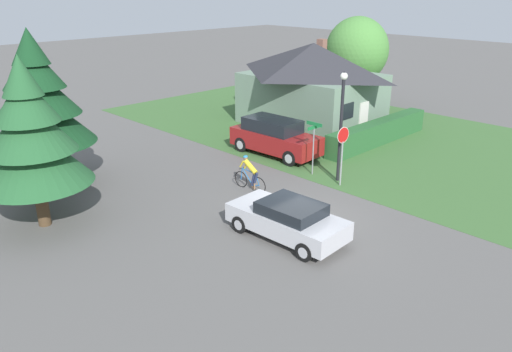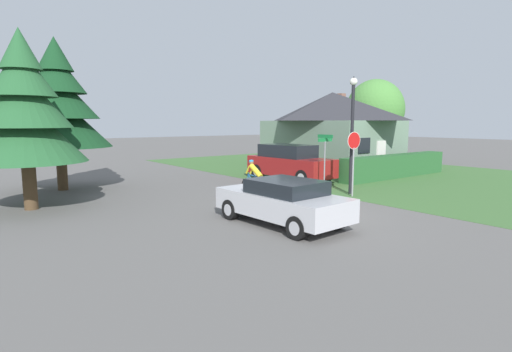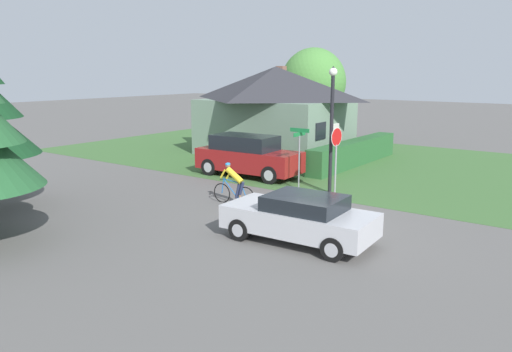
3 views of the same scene
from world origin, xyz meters
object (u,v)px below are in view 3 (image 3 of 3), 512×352
at_px(cottage_house, 275,109).
at_px(deciduous_tree_right, 313,82).
at_px(stop_sign, 336,148).
at_px(street_lamp, 332,118).
at_px(sedan_left_lane, 300,218).
at_px(street_name_sign, 299,147).
at_px(cyclist, 234,185).
at_px(parked_suv_right, 248,156).

height_order(cottage_house, deciduous_tree_right, deciduous_tree_right).
relative_size(stop_sign, street_lamp, 0.54).
height_order(cottage_house, sedan_left_lane, cottage_house).
height_order(street_lamp, street_name_sign, street_lamp).
distance_m(cottage_house, street_name_sign, 9.47).
bearing_deg(cyclist, deciduous_tree_right, -72.24).
height_order(stop_sign, street_lamp, street_lamp).
bearing_deg(street_lamp, sedan_left_lane, -160.19).
height_order(cyclist, stop_sign, stop_sign).
height_order(sedan_left_lane, street_name_sign, street_name_sign).
xyz_separation_m(cottage_house, street_name_sign, (-7.24, -6.04, -0.86)).
xyz_separation_m(sedan_left_lane, cyclist, (2.13, 4.11, 0.03)).
xyz_separation_m(sedan_left_lane, street_name_sign, (5.58, 3.42, 1.07)).
height_order(parked_suv_right, stop_sign, stop_sign).
height_order(parked_suv_right, street_name_sign, street_name_sign).
distance_m(stop_sign, street_lamp, 1.27).
height_order(stop_sign, deciduous_tree_right, deciduous_tree_right).
bearing_deg(stop_sign, street_lamp, -127.07).
bearing_deg(sedan_left_lane, stop_sign, -75.63).
bearing_deg(street_lamp, parked_suv_right, 81.66).
bearing_deg(cottage_house, cyclist, -155.16).
distance_m(street_name_sign, deciduous_tree_right, 15.04).
bearing_deg(deciduous_tree_right, stop_sign, -147.03).
height_order(cottage_house, street_name_sign, cottage_house).
relative_size(sedan_left_lane, street_name_sign, 1.73).
distance_m(cottage_house, sedan_left_lane, 16.05).
height_order(cyclist, street_lamp, street_lamp).
bearing_deg(parked_suv_right, street_lamp, 169.04).
relative_size(cottage_house, street_lamp, 1.70).
height_order(sedan_left_lane, deciduous_tree_right, deciduous_tree_right).
bearing_deg(cottage_house, parked_suv_right, -158.53).
xyz_separation_m(cyclist, deciduous_tree_right, (16.62, 6.21, 3.33)).
bearing_deg(cottage_house, street_lamp, -135.38).
relative_size(cyclist, street_name_sign, 0.72).
distance_m(street_lamp, street_name_sign, 1.85).
bearing_deg(cyclist, parked_suv_right, -61.51).
xyz_separation_m(stop_sign, deciduous_tree_right, (13.36, 8.67, 2.15)).
xyz_separation_m(cottage_house, stop_sign, (-7.43, -7.82, -0.72)).
distance_m(cottage_house, parked_suv_right, 7.11).
relative_size(sedan_left_lane, cyclist, 2.40).
bearing_deg(cyclist, cottage_house, -66.10).
bearing_deg(parked_suv_right, cottage_house, -69.37).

